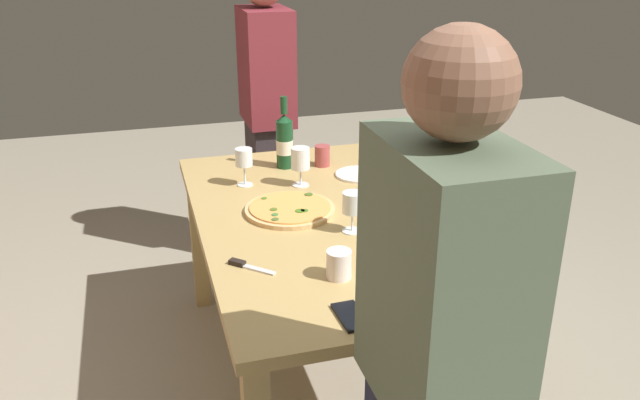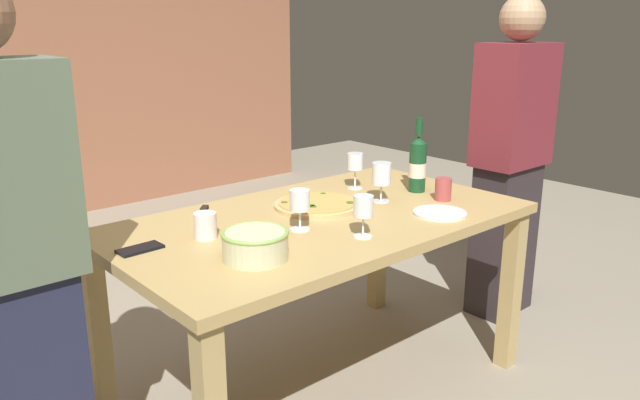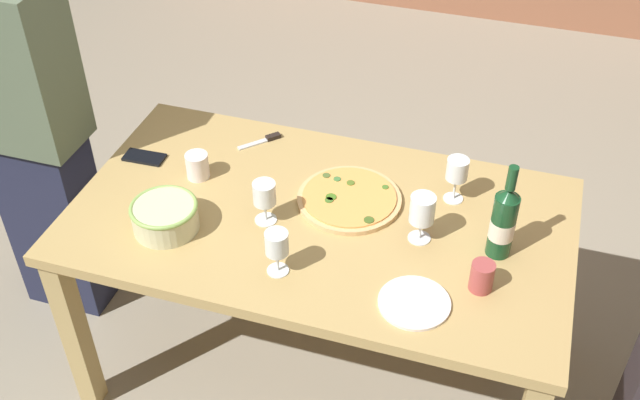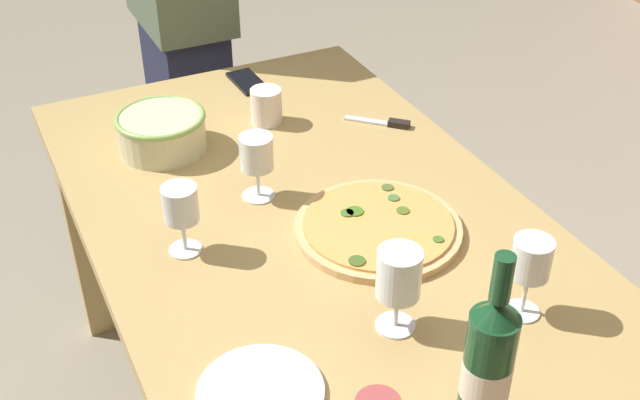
# 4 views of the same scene
# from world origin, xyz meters

# --- Properties ---
(ground_plane) EXTENTS (8.00, 8.00, 0.00)m
(ground_plane) POSITION_xyz_m (0.00, 0.00, 0.00)
(ground_plane) COLOR gray
(dining_table) EXTENTS (1.60, 0.90, 0.75)m
(dining_table) POSITION_xyz_m (0.00, 0.00, 0.66)
(dining_table) COLOR tan
(dining_table) RESTS_ON ground
(pizza) EXTENTS (0.34, 0.34, 0.03)m
(pizza) POSITION_xyz_m (0.07, 0.10, 0.76)
(pizza) COLOR #DCAE72
(pizza) RESTS_ON dining_table
(serving_bowl) EXTENTS (0.21, 0.21, 0.09)m
(serving_bowl) POSITION_xyz_m (-0.44, -0.20, 0.80)
(serving_bowl) COLOR beige
(serving_bowl) RESTS_ON dining_table
(wine_bottle) EXTENTS (0.08, 0.08, 0.32)m
(wine_bottle) POSITION_xyz_m (0.56, -0.00, 0.87)
(wine_bottle) COLOR #154222
(wine_bottle) RESTS_ON dining_table
(wine_glass_near_pizza) EXTENTS (0.07, 0.07, 0.15)m
(wine_glass_near_pizza) POSITION_xyz_m (-0.04, -0.28, 0.86)
(wine_glass_near_pizza) COLOR white
(wine_glass_near_pizza) RESTS_ON dining_table
(wine_glass_by_bottle) EXTENTS (0.07, 0.07, 0.15)m
(wine_glass_by_bottle) POSITION_xyz_m (-0.16, -0.07, 0.85)
(wine_glass_by_bottle) COLOR white
(wine_glass_by_bottle) RESTS_ON dining_table
(wine_glass_far_left) EXTENTS (0.07, 0.07, 0.16)m
(wine_glass_far_left) POSITION_xyz_m (0.39, 0.21, 0.87)
(wine_glass_far_left) COLOR white
(wine_glass_far_left) RESTS_ON dining_table
(wine_glass_far_right) EXTENTS (0.08, 0.08, 0.16)m
(wine_glass_far_right) POSITION_xyz_m (0.33, -0.01, 0.86)
(wine_glass_far_right) COLOR white
(wine_glass_far_right) RESTS_ON dining_table
(cup_amber) EXTENTS (0.08, 0.08, 0.09)m
(cup_amber) POSITION_xyz_m (-0.46, 0.07, 0.80)
(cup_amber) COLOR white
(cup_amber) RESTS_ON dining_table
(cup_ceramic) EXTENTS (0.07, 0.07, 0.09)m
(cup_ceramic) POSITION_xyz_m (0.54, -0.17, 0.80)
(cup_ceramic) COLOR #A94646
(cup_ceramic) RESTS_ON dining_table
(side_plate) EXTENTS (0.21, 0.21, 0.01)m
(side_plate) POSITION_xyz_m (0.37, -0.28, 0.76)
(side_plate) COLOR white
(side_plate) RESTS_ON dining_table
(cell_phone) EXTENTS (0.15, 0.08, 0.01)m
(cell_phone) POSITION_xyz_m (-0.68, 0.11, 0.76)
(cell_phone) COLOR black
(cell_phone) RESTS_ON dining_table
(pizza_knife) EXTENTS (0.13, 0.14, 0.02)m
(pizza_knife) POSITION_xyz_m (-0.31, 0.34, 0.76)
(pizza_knife) COLOR silver
(pizza_knife) RESTS_ON dining_table
(person_host) EXTENTS (0.38, 0.24, 1.60)m
(person_host) POSITION_xyz_m (-1.10, 0.06, 0.81)
(person_host) COLOR #20243C
(person_host) RESTS_ON ground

